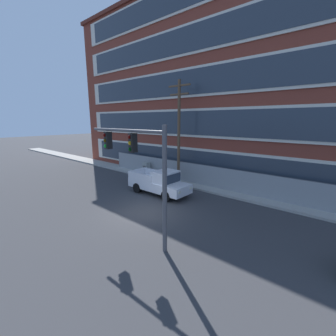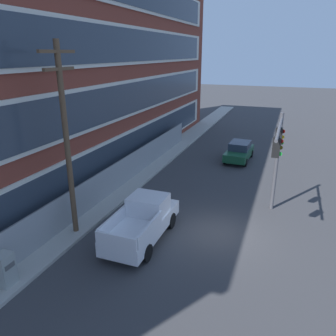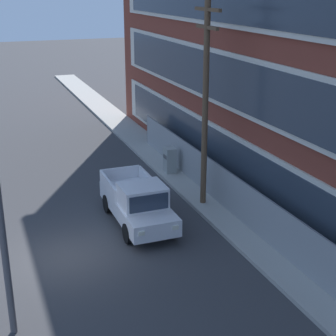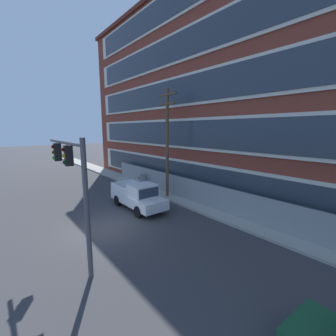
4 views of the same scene
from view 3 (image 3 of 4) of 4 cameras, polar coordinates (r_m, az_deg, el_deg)
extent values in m
plane|color=#38383A|center=(19.82, -11.13, -9.67)|extent=(160.00, 160.00, 0.00)
cube|color=#9E9B93|center=(21.93, 7.82, -6.22)|extent=(80.00, 2.10, 0.16)
cube|color=beige|center=(19.10, 15.57, -4.66)|extent=(42.48, 0.10, 2.56)
cube|color=#2D3844|center=(19.06, 15.42, -4.69)|extent=(40.63, 0.06, 2.13)
cube|color=beige|center=(17.97, 16.60, 5.74)|extent=(42.48, 0.10, 2.56)
cube|color=#2D3844|center=(17.94, 16.45, 5.72)|extent=(40.63, 0.06, 2.13)
cube|color=beige|center=(17.51, 17.77, 17.09)|extent=(42.48, 0.10, 2.56)
cube|color=#2D3844|center=(17.47, 17.61, 17.10)|extent=(40.63, 0.06, 2.13)
cube|color=gray|center=(20.07, 11.20, -6.16)|extent=(28.59, 0.04, 1.94)
cylinder|color=#4C4C51|center=(32.24, -2.28, 4.16)|extent=(0.06, 0.06, 1.94)
cylinder|color=#4C4C51|center=(19.67, 11.38, -3.60)|extent=(28.59, 0.05, 0.05)
cylinder|color=#4C4C51|center=(14.97, -17.72, -8.30)|extent=(0.20, 0.20, 5.61)
cube|color=silver|center=(21.78, -3.42, -4.30)|extent=(5.18, 1.95, 0.70)
cube|color=silver|center=(20.84, -2.85, -3.07)|extent=(1.56, 1.79, 0.88)
cube|color=#283342|center=(20.14, -2.12, -3.89)|extent=(0.06, 1.60, 0.66)
cube|color=silver|center=(22.83, -2.17, -1.42)|extent=(2.59, 0.12, 0.56)
cube|color=silver|center=(22.34, -6.60, -2.02)|extent=(2.59, 0.12, 0.56)
cube|color=silver|center=(23.81, -5.34, -0.58)|extent=(0.10, 1.87, 0.56)
cylinder|color=black|center=(20.87, 0.28, -6.45)|extent=(0.80, 0.26, 0.80)
cylinder|color=black|center=(20.36, -4.45, -7.23)|extent=(0.80, 0.26, 0.80)
cylinder|color=black|center=(23.53, -2.50, -3.33)|extent=(0.80, 0.26, 0.80)
cylinder|color=black|center=(23.07, -6.71, -3.94)|extent=(0.80, 0.26, 0.80)
cube|color=white|center=(19.72, 0.83, -6.62)|extent=(0.06, 0.24, 0.16)
cube|color=white|center=(19.30, -2.95, -7.26)|extent=(0.06, 0.24, 0.16)
cylinder|color=brown|center=(22.34, 4.14, 6.64)|extent=(0.26, 0.26, 9.14)
cube|color=brown|center=(21.79, 4.42, 17.13)|extent=(2.28, 0.14, 0.14)
cube|color=brown|center=(21.83, 4.37, 15.29)|extent=(1.94, 0.14, 0.14)
cube|color=#939993|center=(27.24, 0.21, 0.73)|extent=(0.64, 0.55, 1.49)
cube|color=#515151|center=(27.05, -0.35, 1.26)|extent=(0.45, 0.02, 0.20)
camera|label=1|loc=(10.45, -57.86, -11.43)|focal=24.00mm
camera|label=2|loc=(31.60, -22.23, 16.50)|focal=35.00mm
camera|label=4|loc=(6.61, -40.06, -19.41)|focal=24.00mm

